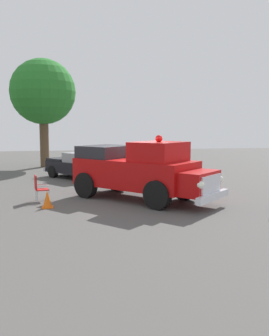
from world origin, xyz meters
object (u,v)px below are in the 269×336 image
(lawn_chair_near_truck, at_px, (113,163))
(spectator_seated, at_px, (111,162))
(vintage_fire_truck, at_px, (139,170))
(classic_hot_rod, at_px, (80,165))
(traffic_cone, at_px, (47,199))
(lawn_chair_by_car, at_px, (39,186))
(lawn_chair_spare, at_px, (153,173))
(oak_tree_distant, at_px, (43,92))

(lawn_chair_near_truck, relative_size, spectator_seated, 0.79)
(vintage_fire_truck, bearing_deg, spectator_seated, 89.68)
(lawn_chair_near_truck, height_order, spectator_seated, spectator_seated)
(classic_hot_rod, distance_m, traffic_cone, 7.33)
(classic_hot_rod, relative_size, lawn_chair_by_car, 4.52)
(lawn_chair_spare, bearing_deg, lawn_chair_near_truck, 104.73)
(classic_hot_rod, bearing_deg, lawn_chair_spare, -38.99)
(classic_hot_rod, distance_m, lawn_chair_near_truck, 3.12)
(classic_hot_rod, height_order, lawn_chair_near_truck, classic_hot_rod)
(classic_hot_rod, xyz_separation_m, lawn_chair_near_truck, (2.18, 2.22, -0.16))
(lawn_chair_spare, xyz_separation_m, spectator_seated, (-1.44, 4.99, 0.11))
(lawn_chair_by_car, xyz_separation_m, oak_tree_distant, (-0.32, 12.31, 4.72))
(lawn_chair_near_truck, relative_size, oak_tree_distant, 0.13)
(lawn_chair_by_car, height_order, traffic_cone, lawn_chair_by_car)
(traffic_cone, bearing_deg, lawn_chair_spare, 40.63)
(classic_hot_rod, relative_size, lawn_chair_spare, 4.52)
(lawn_chair_spare, bearing_deg, traffic_cone, -139.37)
(lawn_chair_by_car, height_order, spectator_seated, spectator_seated)
(classic_hot_rod, xyz_separation_m, traffic_cone, (-1.52, -7.16, -0.44))
(spectator_seated, height_order, traffic_cone, spectator_seated)
(lawn_chair_spare, bearing_deg, lawn_chair_by_car, -150.20)
(oak_tree_distant, distance_m, traffic_cone, 14.45)
(lawn_chair_spare, xyz_separation_m, traffic_cone, (-5.03, -4.31, -0.28))
(lawn_chair_by_car, height_order, oak_tree_distant, oak_tree_distant)
(lawn_chair_near_truck, xyz_separation_m, spectator_seated, (-0.11, -0.08, 0.11))
(lawn_chair_near_truck, bearing_deg, traffic_cone, -111.51)
(lawn_chair_near_truck, bearing_deg, classic_hot_rod, -134.48)
(spectator_seated, bearing_deg, classic_hot_rod, -134.08)
(lawn_chair_near_truck, height_order, lawn_chair_by_car, same)
(traffic_cone, bearing_deg, oak_tree_distant, 92.87)
(vintage_fire_truck, bearing_deg, lawn_chair_near_truck, 88.98)
(lawn_chair_by_car, bearing_deg, oak_tree_distant, 91.49)
(vintage_fire_truck, xyz_separation_m, lawn_chair_spare, (1.48, 3.55, -0.61))
(spectator_seated, relative_size, traffic_cone, 2.03)
(vintage_fire_truck, distance_m, classic_hot_rod, 6.72)
(lawn_chair_spare, relative_size, oak_tree_distant, 0.13)
(vintage_fire_truck, distance_m, spectator_seated, 8.55)
(traffic_cone, bearing_deg, spectator_seated, 68.89)
(vintage_fire_truck, xyz_separation_m, lawn_chair_near_truck, (0.15, 8.61, -0.61))
(spectator_seated, height_order, oak_tree_distant, oak_tree_distant)
(vintage_fire_truck, bearing_deg, oak_tree_distant, 108.29)
(lawn_chair_near_truck, bearing_deg, oak_tree_distant, 136.42)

